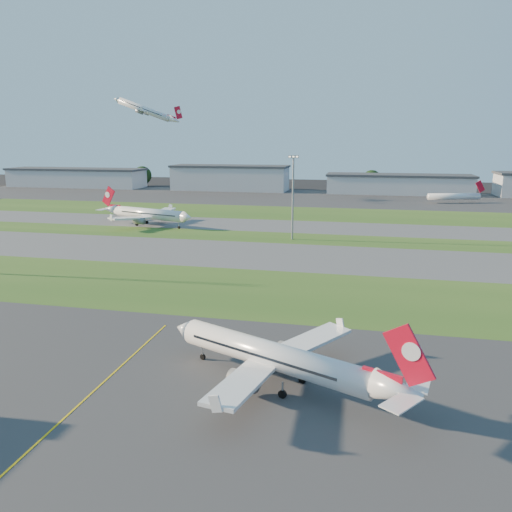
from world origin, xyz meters
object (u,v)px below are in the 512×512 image
(airliner_parked, at_px, (274,357))
(light_mast_centre, at_px, (293,192))
(airliner_taxiing, at_px, (148,214))
(mini_jet_near, at_px, (454,196))

(airliner_parked, xyz_separation_m, light_mast_centre, (-11.37, 94.22, 11.10))
(airliner_taxiing, xyz_separation_m, light_mast_centre, (54.65, -14.67, 10.61))
(mini_jet_near, xyz_separation_m, light_mast_centre, (-64.45, -108.64, 11.53))
(airliner_taxiing, relative_size, light_mast_centre, 1.44)
(airliner_taxiing, distance_m, mini_jet_near, 151.70)
(light_mast_centre, bearing_deg, airliner_parked, -83.12)
(airliner_parked, height_order, light_mast_centre, light_mast_centre)
(airliner_parked, distance_m, airliner_taxiing, 127.34)
(airliner_taxiing, relative_size, mini_jet_near, 1.34)
(mini_jet_near, bearing_deg, airliner_parked, -121.64)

